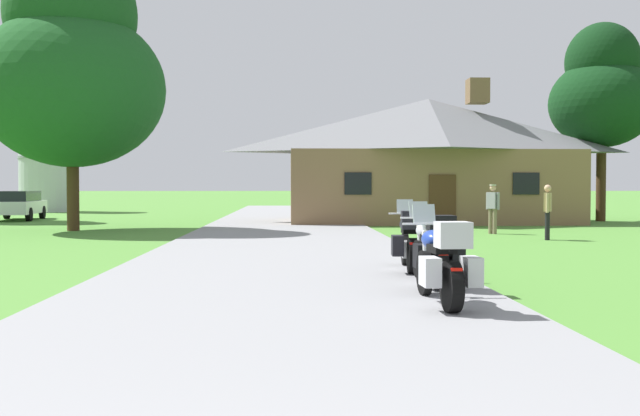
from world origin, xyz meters
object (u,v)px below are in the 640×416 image
Objects in this scene: tree_right_of_lodge at (602,91)px; tree_left_near at (72,66)px; metal_silo_distant at (47,151)px; motorcycle_silver_second_in_row at (432,250)px; bystander_tan_shirt_beside_signpost at (548,209)px; parked_white_suv_far_left at (17,204)px; bystander_gray_shirt_near_lodge at (493,206)px; motorcycle_black_farthest_in_row at (410,241)px; motorcycle_blue_nearest_to_camera at (442,264)px.

tree_left_near reaches higher than tree_right_of_lodge.
motorcycle_silver_second_in_row is at bearing -63.74° from metal_silo_distant.
bystander_tan_shirt_beside_signpost is 0.35× the size of parked_white_suv_far_left.
bystander_gray_shirt_near_lodge is 32.00m from metal_silo_distant.
bystander_gray_shirt_near_lodge is 12.63m from tree_right_of_lodge.
motorcycle_black_farthest_in_row is 38.32m from metal_silo_distant.
motorcycle_blue_nearest_to_camera is 3.94m from motorcycle_black_farthest_in_row.
bystander_gray_shirt_near_lodge is 0.22× the size of metal_silo_distant.
motorcycle_silver_second_in_row is 13.92m from bystander_gray_shirt_near_lodge.
motorcycle_blue_nearest_to_camera is 1.24× the size of bystander_gray_shirt_near_lodge.
tree_left_near reaches higher than parked_white_suv_far_left.
bystander_tan_shirt_beside_signpost reaches higher than motorcycle_blue_nearest_to_camera.
motorcycle_black_farthest_in_row is 26.91m from parked_white_suv_far_left.
parked_white_suv_far_left reaches higher than motorcycle_silver_second_in_row.
motorcycle_silver_second_in_row is 40.07m from metal_silo_distant.
bystander_gray_shirt_near_lodge is 0.16× the size of tree_left_near.
motorcycle_blue_nearest_to_camera is 1.99m from motorcycle_silver_second_in_row.
parked_white_suv_far_left is (-20.84, 13.87, -0.15)m from bystander_tan_shirt_beside_signpost.
tree_left_near is at bearing 130.66° from motorcycle_black_farthest_in_row.
parked_white_suv_far_left is at bearing 128.55° from motorcycle_black_farthest_in_row.
motorcycle_blue_nearest_to_camera is 0.44× the size of parked_white_suv_far_left.
tree_right_of_lodge is at bearing 15.89° from tree_left_near.
bystander_tan_shirt_beside_signpost reaches higher than motorcycle_silver_second_in_row.
metal_silo_distant is 12.34m from parked_white_suv_far_left.
tree_right_of_lodge is 0.89× the size of tree_left_near.
bystander_gray_shirt_near_lodge is 0.35× the size of parked_white_suv_far_left.
motorcycle_blue_nearest_to_camera is 1.00× the size of motorcycle_silver_second_in_row.
bystander_gray_shirt_near_lodge is 22.81m from parked_white_suv_far_left.
tree_left_near is (-10.08, 13.53, 5.35)m from motorcycle_black_farthest_in_row.
motorcycle_blue_nearest_to_camera is 1.25× the size of bystander_tan_shirt_beside_signpost.
bystander_gray_shirt_near_lodge is (4.68, 13.11, 0.34)m from motorcycle_silver_second_in_row.
tree_left_near is (-9.84, 17.47, 5.35)m from motorcycle_blue_nearest_to_camera.
tree_left_near is at bearing -164.11° from tree_right_of_lodge.
tree_left_near is 2.16× the size of parked_white_suv_far_left.
parked_white_suv_far_left is at bearing -78.56° from metal_silo_distant.
motorcycle_silver_second_in_row is 0.20× the size of tree_left_near.
tree_right_of_lodge is 1.18× the size of metal_silo_distant.
parked_white_suv_far_left is at bearing 77.84° from bystander_tan_shirt_beside_signpost.
motorcycle_blue_nearest_to_camera is at bearing -60.60° from tree_left_near.
motorcycle_black_farthest_in_row is at bearing -62.48° from metal_silo_distant.
tree_right_of_lodge is (12.51, 23.83, 5.41)m from motorcycle_blue_nearest_to_camera.
motorcycle_black_farthest_in_row is 0.23× the size of tree_right_of_lodge.
motorcycle_black_farthest_in_row is (-0.03, 1.96, 0.00)m from motorcycle_silver_second_in_row.
bystander_gray_shirt_near_lodge is 0.18× the size of tree_right_of_lodge.
motorcycle_blue_nearest_to_camera is 30.11m from parked_white_suv_far_left.
metal_silo_distant is at bearing 94.59° from parked_white_suv_far_left.
parked_white_suv_far_left is (-27.55, 2.26, -5.24)m from tree_right_of_lodge.
tree_right_of_lodge is 28.14m from parked_white_suv_far_left.
motorcycle_black_farthest_in_row is at bearing 88.72° from motorcycle_silver_second_in_row.
motorcycle_blue_nearest_to_camera and motorcycle_silver_second_in_row have the same top height.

